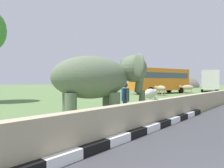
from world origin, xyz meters
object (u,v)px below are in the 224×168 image
(bus_white, at_px, (210,79))
(cow_near, at_px, (150,94))
(cow_far, at_px, (187,88))
(person_handler, at_px, (125,99))
(bus_orange, at_px, (160,79))
(elephant, at_px, (100,78))
(cow_mid, at_px, (161,88))

(bus_white, distance_m, cow_near, 25.46)
(bus_white, relative_size, cow_far, 4.32)
(person_handler, relative_size, cow_far, 0.86)
(person_handler, xyz_separation_m, bus_orange, (19.30, 8.08, 1.16))
(bus_orange, relative_size, cow_far, 5.15)
(elephant, xyz_separation_m, cow_near, (6.06, 1.12, -0.96))
(person_handler, distance_m, bus_orange, 20.95)
(elephant, distance_m, cow_near, 6.24)
(person_handler, distance_m, cow_mid, 16.37)
(bus_white, xyz_separation_m, cow_mid, (-14.72, 1.66, -1.21))
(cow_near, height_order, cow_mid, same)
(person_handler, relative_size, bus_white, 0.20)
(cow_mid, bearing_deg, bus_orange, 27.10)
(elephant, distance_m, bus_orange, 22.10)
(elephant, relative_size, cow_far, 2.05)
(cow_far, bearing_deg, bus_orange, 115.38)
(bus_white, relative_size, cow_near, 4.32)
(elephant, distance_m, cow_mid, 17.59)
(person_handler, height_order, bus_orange, bus_orange)
(elephant, relative_size, bus_white, 0.48)
(bus_white, height_order, cow_near, bus_white)
(person_handler, distance_m, cow_far, 21.39)
(cow_near, xyz_separation_m, cow_far, (16.16, 3.42, 0.00))
(bus_orange, bearing_deg, bus_white, -19.34)
(cow_mid, bearing_deg, elephant, -160.96)
(elephant, bearing_deg, cow_far, 11.54)
(elephant, xyz_separation_m, cow_far, (22.22, 4.54, -0.96))
(cow_near, bearing_deg, person_handler, -163.54)
(elephant, height_order, bus_white, bus_white)
(elephant, height_order, cow_near, elephant)
(bus_orange, distance_m, cow_far, 3.82)
(cow_mid, bearing_deg, person_handler, -158.51)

